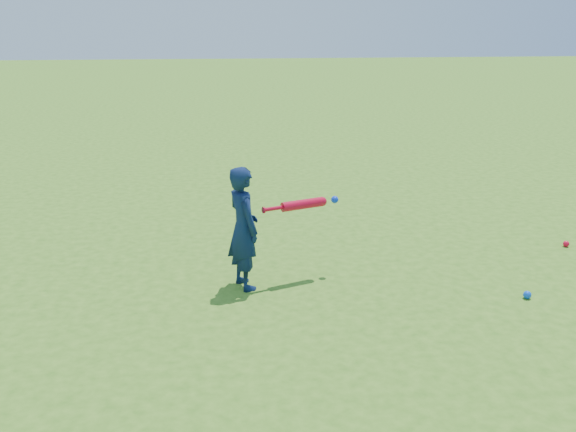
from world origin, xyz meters
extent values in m
plane|color=#3D741B|center=(0.00, 0.00, 0.00)|extent=(80.00, 80.00, 0.00)
imported|color=#0E1D41|center=(-0.20, 0.15, 0.63)|extent=(0.44, 0.53, 1.25)
sphere|color=red|center=(3.69, 0.86, 0.04)|extent=(0.07, 0.07, 0.07)
sphere|color=blue|center=(2.52, -0.50, 0.04)|extent=(0.08, 0.08, 0.08)
cylinder|color=red|center=(0.00, 0.17, 0.80)|extent=(0.04, 0.07, 0.07)
cylinder|color=red|center=(0.11, 0.20, 0.80)|extent=(0.22, 0.11, 0.04)
cylinder|color=red|center=(0.42, 0.32, 0.80)|extent=(0.47, 0.26, 0.10)
sphere|color=red|center=(0.63, 0.40, 0.80)|extent=(0.10, 0.10, 0.10)
sphere|color=#0D34E3|center=(0.78, 0.46, 0.80)|extent=(0.08, 0.08, 0.08)
camera|label=1|loc=(-0.51, -5.90, 2.61)|focal=40.00mm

